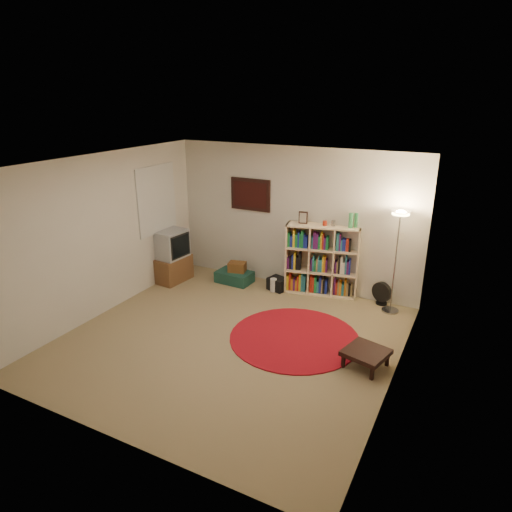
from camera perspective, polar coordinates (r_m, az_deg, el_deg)
The scene contains 11 objects.
room at distance 6.17m, azimuth -3.61°, elevation 0.08°, with size 4.54×4.54×2.54m.
bookshelf at distance 7.94m, azimuth 8.10°, elevation -0.59°, with size 1.28×0.61×1.48m.
floor_lamp at distance 7.25m, azimuth 17.45°, elevation 3.30°, with size 0.35×0.35×1.68m.
floor_fan at distance 7.86m, azimuth 15.44°, elevation -4.52°, with size 0.35×0.24×0.39m.
tv_stand at distance 8.58m, azimuth -10.49°, elevation -0.08°, with size 0.53×0.71×0.98m.
suitcase at distance 8.49m, azimuth -2.71°, elevation -2.62°, with size 0.66×0.45×0.21m.
wicker_basket at distance 8.43m, azimuth -2.37°, elevation -1.37°, with size 0.35×0.28×0.18m.
duffel_bag at distance 8.17m, azimuth 2.74°, elevation -3.48°, with size 0.38×0.34×0.22m.
paper_towel at distance 8.09m, azimuth 2.19°, elevation -3.65°, with size 0.12×0.12×0.24m.
red_rug at distance 6.69m, azimuth 4.82°, elevation -10.13°, with size 1.87×1.87×0.02m.
side_table at distance 6.12m, azimuth 13.59°, elevation -11.71°, with size 0.62×0.62×0.23m.
Camera 1 is at (2.94, -4.93, 3.34)m, focal length 32.00 mm.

